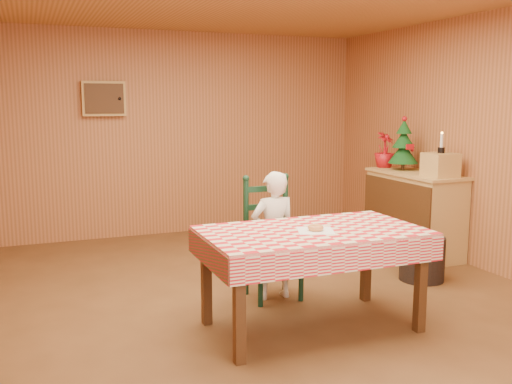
# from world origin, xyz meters

# --- Properties ---
(ground) EXTENTS (6.00, 6.00, 0.00)m
(ground) POSITION_xyz_m (0.00, 0.00, 0.00)
(ground) COLOR brown
(ground) RESTS_ON ground
(cabin_walls) EXTENTS (5.10, 6.05, 2.65)m
(cabin_walls) POSITION_xyz_m (-0.00, 0.53, 1.83)
(cabin_walls) COLOR #AD6A3E
(cabin_walls) RESTS_ON ground
(dining_table) EXTENTS (1.66, 0.96, 0.77)m
(dining_table) POSITION_xyz_m (0.15, -0.56, 0.69)
(dining_table) COLOR #492A13
(dining_table) RESTS_ON ground
(ladder_chair) EXTENTS (0.44, 0.40, 1.08)m
(ladder_chair) POSITION_xyz_m (0.15, 0.23, 0.50)
(ladder_chair) COLOR black
(ladder_chair) RESTS_ON ground
(seated_child) EXTENTS (0.41, 0.27, 1.12)m
(seated_child) POSITION_xyz_m (0.15, 0.17, 0.56)
(seated_child) COLOR white
(seated_child) RESTS_ON ground
(napkin) EXTENTS (0.33, 0.33, 0.00)m
(napkin) POSITION_xyz_m (0.15, -0.61, 0.77)
(napkin) COLOR white
(napkin) RESTS_ON dining_table
(donut) EXTENTS (0.15, 0.15, 0.04)m
(donut) POSITION_xyz_m (0.15, -0.61, 0.79)
(donut) COLOR #D2884B
(donut) RESTS_ON napkin
(shelf_unit) EXTENTS (0.54, 1.24, 0.93)m
(shelf_unit) POSITION_xyz_m (2.23, 0.96, 0.47)
(shelf_unit) COLOR tan
(shelf_unit) RESTS_ON ground
(crate) EXTENTS (0.30, 0.30, 0.25)m
(crate) POSITION_xyz_m (2.24, 0.56, 1.06)
(crate) COLOR tan
(crate) RESTS_ON shelf_unit
(christmas_tree) EXTENTS (0.34, 0.34, 0.62)m
(christmas_tree) POSITION_xyz_m (2.24, 1.21, 1.21)
(christmas_tree) COLOR #492A13
(christmas_tree) RESTS_ON shelf_unit
(flower_arrangement) EXTENTS (0.31, 0.31, 0.43)m
(flower_arrangement) POSITION_xyz_m (2.19, 1.51, 1.14)
(flower_arrangement) COLOR #A80F16
(flower_arrangement) RESTS_ON shelf_unit
(candle_set) EXTENTS (0.07, 0.07, 0.22)m
(candle_set) POSITION_xyz_m (2.24, 0.56, 1.24)
(candle_set) COLOR black
(candle_set) RESTS_ON crate
(storage_bin) EXTENTS (0.43, 0.43, 0.43)m
(storage_bin) POSITION_xyz_m (1.69, 0.10, 0.21)
(storage_bin) COLOR black
(storage_bin) RESTS_ON ground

